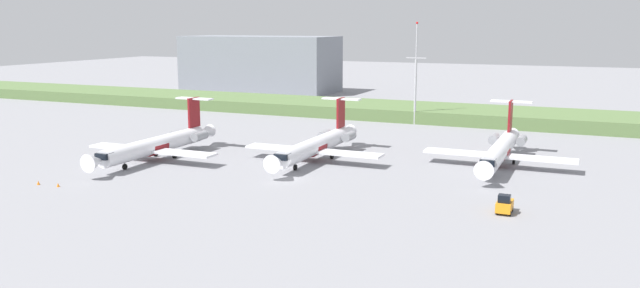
{
  "coord_description": "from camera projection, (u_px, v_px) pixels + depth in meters",
  "views": [
    {
      "loc": [
        39.21,
        -78.57,
        21.5
      ],
      "look_at": [
        0.0,
        11.81,
        3.0
      ],
      "focal_mm": 35.73,
      "sensor_mm": 36.0,
      "label": 1
    }
  ],
  "objects": [
    {
      "name": "antenna_mast",
      "position": [
        415.0,
        82.0,
        137.98
      ],
      "size": [
        4.4,
        0.5,
        22.14
      ],
      "color": "#B2B2B7",
      "rests_on": "ground"
    },
    {
      "name": "regional_jet_second",
      "position": [
        317.0,
        145.0,
        102.2
      ],
      "size": [
        22.81,
        31.0,
        9.0
      ],
      "color": "white",
      "rests_on": "ground"
    },
    {
      "name": "grass_berm",
      "position": [
        412.0,
        112.0,
        149.53
      ],
      "size": [
        320.0,
        20.0,
        2.8
      ],
      "primitive_type": "cube",
      "color": "#597542",
      "rests_on": "ground"
    },
    {
      "name": "regional_jet_nearest",
      "position": [
        158.0,
        144.0,
        102.62
      ],
      "size": [
        22.81,
        31.0,
        9.0
      ],
      "color": "white",
      "rests_on": "ground"
    },
    {
      "name": "distant_hangar",
      "position": [
        260.0,
        64.0,
        208.03
      ],
      "size": [
        49.86,
        21.21,
        17.85
      ],
      "primitive_type": "cube",
      "color": "gray",
      "rests_on": "ground"
    },
    {
      "name": "baggage_tug",
      "position": [
        505.0,
        205.0,
        73.62
      ],
      "size": [
        1.72,
        3.2,
        2.3
      ],
      "color": "orange",
      "rests_on": "ground"
    },
    {
      "name": "safety_cone_mid_marker",
      "position": [
        58.0,
        185.0,
        85.65
      ],
      "size": [
        0.44,
        0.44,
        0.55
      ],
      "primitive_type": "cone",
      "color": "orange",
      "rests_on": "ground"
    },
    {
      "name": "safety_cone_front_marker",
      "position": [
        38.0,
        183.0,
        86.79
      ],
      "size": [
        0.44,
        0.44,
        0.55
      ],
      "primitive_type": "cone",
      "color": "orange",
      "rests_on": "ground"
    },
    {
      "name": "regional_jet_third",
      "position": [
        500.0,
        149.0,
        98.38
      ],
      "size": [
        22.81,
        31.0,
        9.0
      ],
      "color": "white",
      "rests_on": "ground"
    },
    {
      "name": "ground_plane",
      "position": [
        359.0,
        143.0,
        117.19
      ],
      "size": [
        500.0,
        500.0,
        0.0
      ],
      "primitive_type": "plane",
      "color": "gray"
    }
  ]
}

